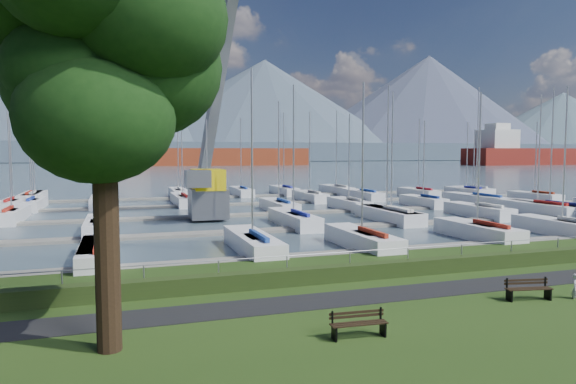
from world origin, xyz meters
name	(u,v)px	position (x,y,z in m)	size (l,w,h in m)	color
path	(404,293)	(0.00, -3.00, 0.01)	(160.00, 2.00, 0.04)	black
water	(141,164)	(0.00, 260.00, -0.40)	(800.00, 540.00, 0.20)	#3F515D
hedge	(374,270)	(0.00, -0.40, 0.35)	(80.00, 0.70, 0.70)	#243413
fence	(370,250)	(0.00, 0.00, 1.20)	(0.04, 0.04, 80.00)	gray
foothill	(136,152)	(0.00, 330.00, 6.00)	(900.00, 80.00, 12.00)	#49596B
mountains	(142,100)	(7.35, 404.62, 46.68)	(1190.00, 360.00, 115.00)	#495C6B
docks	(242,215)	(0.00, 26.00, -0.22)	(90.00, 41.60, 0.25)	slate
bench_left	(358,324)	(-3.95, -6.93, 0.42)	(1.82, 0.53, 0.85)	black
bench_right	(528,289)	(4.05, -5.34, 0.42)	(1.85, 0.74, 0.85)	black
person	(576,284)	(5.94, -5.79, 0.56)	(0.41, 0.27, 1.13)	#ADAEB4
tree	(99,54)	(-11.29, -5.29, 8.44)	(7.70, 6.77, 12.25)	black
crane	(210,156)	(-3.02, 25.13, 5.33)	(5.43, 13.22, 22.35)	slate
cargo_ship_mid	(197,157)	(22.57, 213.18, 3.62)	(92.93, 25.40, 21.50)	maroon
cargo_ship_east	(542,156)	(182.87, 176.09, 3.66)	(87.80, 18.49, 21.50)	maroon
sailboat_fleet	(220,155)	(-1.35, 29.33, 5.38)	(75.78, 50.38, 13.61)	navy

